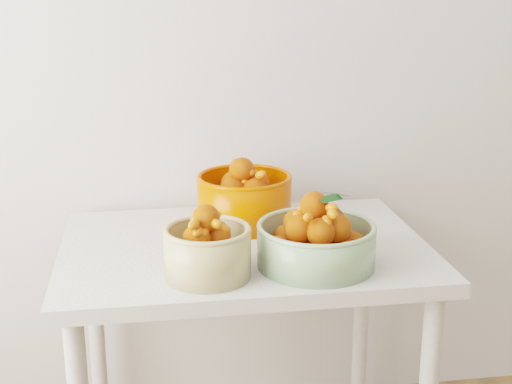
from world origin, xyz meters
TOP-DOWN VIEW (x-y plane):
  - table at (-0.35, 1.60)m, footprint 1.00×0.70m
  - bowl_cream at (-0.47, 1.39)m, footprint 0.24×0.24m
  - bowl_green at (-0.19, 1.42)m, footprint 0.39×0.39m
  - bowl_orange at (-0.32, 1.77)m, footprint 0.36×0.36m

SIDE VIEW (x-z plane):
  - table at x=-0.35m, z-range 0.28..1.03m
  - bowl_green at x=-0.19m, z-range 0.72..0.91m
  - bowl_cream at x=-0.47m, z-range 0.73..0.91m
  - bowl_orange at x=-0.32m, z-range 0.73..0.93m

